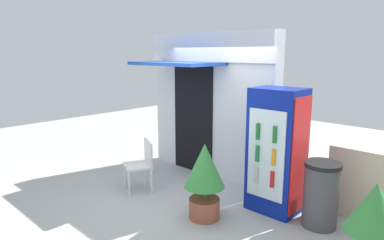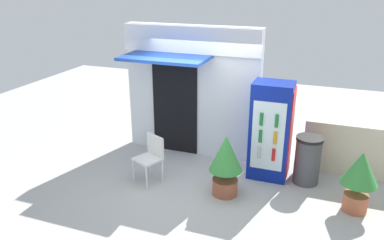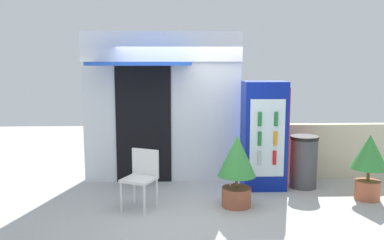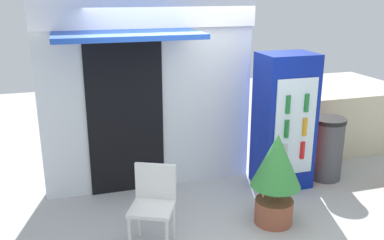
{
  "view_description": "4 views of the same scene",
  "coord_description": "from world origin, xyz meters",
  "px_view_note": "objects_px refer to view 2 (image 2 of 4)",
  "views": [
    {
      "loc": [
        3.82,
        -3.65,
        2.41
      ],
      "look_at": [
        0.19,
        0.18,
        1.35
      ],
      "focal_mm": 31.74,
      "sensor_mm": 36.0,
      "label": 1
    },
    {
      "loc": [
        2.26,
        -5.98,
        3.7
      ],
      "look_at": [
        0.0,
        0.18,
        1.22
      ],
      "focal_mm": 35.67,
      "sensor_mm": 36.0,
      "label": 2
    },
    {
      "loc": [
        -0.18,
        -6.34,
        2.26
      ],
      "look_at": [
        0.07,
        0.28,
        1.3
      ],
      "focal_mm": 38.83,
      "sensor_mm": 36.0,
      "label": 3
    },
    {
      "loc": [
        -1.53,
        -4.21,
        2.7
      ],
      "look_at": [
        -0.13,
        0.35,
        1.24
      ],
      "focal_mm": 39.62,
      "sensor_mm": 36.0,
      "label": 4
    }
  ],
  "objects_px": {
    "drink_cooler": "(271,131)",
    "potted_plant_near_shop": "(226,161)",
    "trash_bin": "(307,160)",
    "potted_plant_curbside": "(360,175)",
    "plastic_chair": "(151,155)"
  },
  "relations": [
    {
      "from": "drink_cooler",
      "to": "potted_plant_near_shop",
      "type": "height_order",
      "value": "drink_cooler"
    },
    {
      "from": "trash_bin",
      "to": "drink_cooler",
      "type": "bearing_deg",
      "value": 179.32
    },
    {
      "from": "potted_plant_near_shop",
      "to": "potted_plant_curbside",
      "type": "height_order",
      "value": "potted_plant_near_shop"
    },
    {
      "from": "drink_cooler",
      "to": "potted_plant_curbside",
      "type": "bearing_deg",
      "value": -24.08
    },
    {
      "from": "drink_cooler",
      "to": "plastic_chair",
      "type": "distance_m",
      "value": 2.32
    },
    {
      "from": "drink_cooler",
      "to": "potted_plant_curbside",
      "type": "relative_size",
      "value": 1.77
    },
    {
      "from": "plastic_chair",
      "to": "potted_plant_curbside",
      "type": "distance_m",
      "value": 3.66
    },
    {
      "from": "potted_plant_curbside",
      "to": "potted_plant_near_shop",
      "type": "bearing_deg",
      "value": -173.72
    },
    {
      "from": "potted_plant_near_shop",
      "to": "trash_bin",
      "type": "distance_m",
      "value": 1.64
    },
    {
      "from": "drink_cooler",
      "to": "potted_plant_curbside",
      "type": "height_order",
      "value": "drink_cooler"
    },
    {
      "from": "potted_plant_curbside",
      "to": "trash_bin",
      "type": "distance_m",
      "value": 1.12
    },
    {
      "from": "drink_cooler",
      "to": "plastic_chair",
      "type": "bearing_deg",
      "value": -155.84
    },
    {
      "from": "drink_cooler",
      "to": "trash_bin",
      "type": "distance_m",
      "value": 0.87
    },
    {
      "from": "potted_plant_curbside",
      "to": "drink_cooler",
      "type": "bearing_deg",
      "value": 155.92
    },
    {
      "from": "potted_plant_near_shop",
      "to": "trash_bin",
      "type": "xyz_separation_m",
      "value": [
        1.34,
        0.94,
        -0.2
      ]
    }
  ]
}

